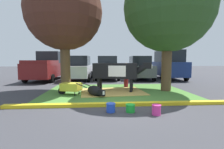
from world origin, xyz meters
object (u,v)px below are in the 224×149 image
at_px(cow_holstein, 117,71).
at_px(pickup_truck_maroon, 47,67).
at_px(bucket_pink, 156,110).
at_px(sedan_blue, 140,68).
at_px(shade_tree_left, 64,12).
at_px(shade_tree_right, 168,7).
at_px(calf_lying, 95,91).
at_px(bucket_green, 130,108).
at_px(person_handler, 126,74).
at_px(bucket_blue, 111,107).
at_px(suv_black, 168,65).
at_px(sedan_red, 107,68).
at_px(wheelbarrow, 71,87).
at_px(sedan_silver, 80,68).

relative_size(cow_holstein, pickup_truck_maroon, 0.56).
distance_m(bucket_pink, sedan_blue, 9.78).
distance_m(shade_tree_left, sedan_blue, 8.19).
bearing_deg(bucket_pink, shade_tree_right, 64.23).
distance_m(cow_holstein, calf_lying, 1.78).
height_order(shade_tree_right, bucket_green, shade_tree_right).
xyz_separation_m(shade_tree_left, bucket_pink, (3.55, -4.24, -3.99)).
bearing_deg(person_handler, bucket_blue, -104.65).
bearing_deg(sedan_blue, cow_holstein, -114.46).
distance_m(bucket_pink, suv_black, 10.60).
relative_size(bucket_blue, sedan_red, 0.07).
relative_size(wheelbarrow, bucket_pink, 5.03).
bearing_deg(bucket_green, shade_tree_right, 53.66).
relative_size(person_handler, bucket_pink, 4.73).
distance_m(bucket_green, bucket_pink, 0.81).
relative_size(shade_tree_right, sedan_blue, 1.51).
height_order(cow_holstein, bucket_pink, cow_holstein).
relative_size(shade_tree_left, bucket_green, 19.91).
xyz_separation_m(calf_lying, sedan_red, (0.90, 7.10, 0.75)).
distance_m(wheelbarrow, sedan_blue, 8.10).
bearing_deg(sedan_silver, sedan_blue, 2.49).
distance_m(cow_holstein, sedan_silver, 6.06).
relative_size(person_handler, wheelbarrow, 0.94).
bearing_deg(sedan_blue, sedan_silver, -177.51).
distance_m(person_handler, bucket_blue, 5.05).
relative_size(shade_tree_left, calf_lying, 4.85).
relative_size(bucket_blue, suv_black, 0.07).
distance_m(shade_tree_left, pickup_truck_maroon, 6.66).
relative_size(cow_holstein, sedan_red, 0.68).
bearing_deg(pickup_truck_maroon, wheelbarrow, -64.76).
distance_m(cow_holstein, bucket_green, 3.68).
distance_m(bucket_pink, pickup_truck_maroon, 11.41).
xyz_separation_m(person_handler, suv_black, (4.50, 4.36, 0.47)).
distance_m(wheelbarrow, bucket_green, 3.70).
bearing_deg(sedan_silver, calf_lying, -77.22).
bearing_deg(shade_tree_left, person_handler, 15.89).
bearing_deg(person_handler, wheelbarrow, -145.56).
xyz_separation_m(wheelbarrow, sedan_red, (2.09, 6.77, 0.60)).
xyz_separation_m(person_handler, bucket_pink, (0.10, -5.23, -0.64)).
xyz_separation_m(cow_holstein, bucket_blue, (-0.58, -3.51, -0.94)).
height_order(shade_tree_right, sedan_blue, shade_tree_right).
height_order(sedan_silver, sedan_blue, same).
relative_size(bucket_blue, sedan_silver, 0.07).
relative_size(shade_tree_right, bucket_pink, 21.32).
xyz_separation_m(cow_holstein, wheelbarrow, (-2.32, -0.73, -0.71)).
xyz_separation_m(sedan_red, suv_black, (5.42, -0.34, 0.29)).
relative_size(sedan_red, suv_black, 0.96).
distance_m(shade_tree_left, suv_black, 10.01).
distance_m(person_handler, suv_black, 6.28).
height_order(bucket_blue, bucket_green, bucket_blue).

